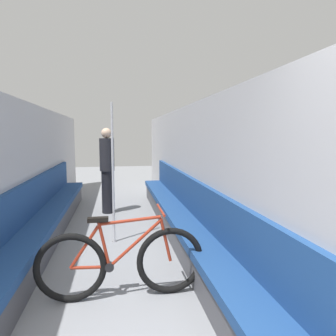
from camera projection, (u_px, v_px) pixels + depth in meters
name	position (u px, v px, depth m)	size (l,w,h in m)	color
wall_left	(21.00, 175.00, 4.32)	(0.10, 10.94, 2.14)	#B2B2B7
wall_right	(196.00, 171.00, 4.76)	(0.10, 10.94, 2.14)	#B2B2B7
bench_seat_row_left	(40.00, 227.00, 4.35)	(0.45, 6.62, 0.97)	#4C4C51
bench_seat_row_right	(182.00, 220.00, 4.72)	(0.45, 6.62, 0.97)	#4C4C51
bicycle	(122.00, 263.00, 3.00)	(1.69, 0.46, 0.90)	black
grab_pole_near	(113.00, 175.00, 4.51)	(0.08, 0.08, 2.12)	gray
passenger_standing	(107.00, 169.00, 6.24)	(0.30, 0.30, 1.78)	black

